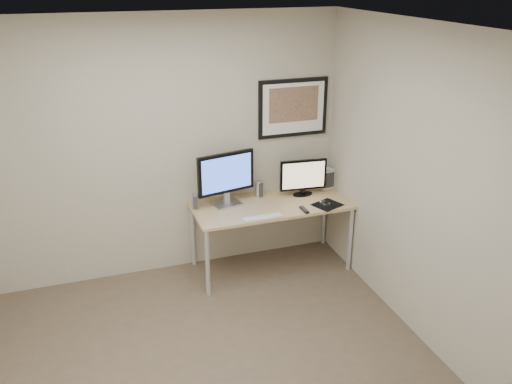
% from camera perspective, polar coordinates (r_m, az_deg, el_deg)
% --- Properties ---
extents(floor, '(3.60, 3.60, 0.00)m').
position_cam_1_polar(floor, '(4.55, -4.70, -18.04)').
color(floor, brown).
rests_on(floor, ground).
extents(room, '(3.60, 3.60, 3.60)m').
position_cam_1_polar(room, '(4.11, -6.99, 3.81)').
color(room, white).
rests_on(room, ground).
extents(desk, '(1.60, 0.70, 0.73)m').
position_cam_1_polar(desk, '(5.54, 1.62, -1.88)').
color(desk, olive).
rests_on(desk, floor).
extents(framed_art, '(0.75, 0.04, 0.60)m').
position_cam_1_polar(framed_art, '(5.64, 3.92, 8.84)').
color(framed_art, black).
rests_on(framed_art, room).
extents(monitor_large, '(0.60, 0.25, 0.55)m').
position_cam_1_polar(monitor_large, '(5.37, -3.18, 1.60)').
color(monitor_large, '#B5B6BB').
rests_on(monitor_large, desk).
extents(monitor_tv, '(0.50, 0.13, 0.39)m').
position_cam_1_polar(monitor_tv, '(5.66, 4.99, 1.63)').
color(monitor_tv, black).
rests_on(monitor_tv, desk).
extents(speaker_left, '(0.08, 0.08, 0.16)m').
position_cam_1_polar(speaker_left, '(5.39, -6.38, -1.02)').
color(speaker_left, '#B5B6BB').
rests_on(speaker_left, desk).
extents(speaker_right, '(0.10, 0.10, 0.18)m').
position_cam_1_polar(speaker_right, '(5.64, 0.26, 0.31)').
color(speaker_right, '#B5B6BB').
rests_on(speaker_right, desk).
extents(keyboard, '(0.39, 0.11, 0.01)m').
position_cam_1_polar(keyboard, '(5.20, 0.70, -2.68)').
color(keyboard, silver).
rests_on(keyboard, desk).
extents(mousepad, '(0.33, 0.32, 0.00)m').
position_cam_1_polar(mousepad, '(5.53, 7.52, -1.34)').
color(mousepad, black).
rests_on(mousepad, desk).
extents(mouse, '(0.08, 0.12, 0.04)m').
position_cam_1_polar(mouse, '(5.53, 7.27, -1.10)').
color(mouse, black).
rests_on(mouse, mousepad).
extents(remote, '(0.04, 0.16, 0.02)m').
position_cam_1_polar(remote, '(5.38, 5.11, -1.85)').
color(remote, black).
rests_on(remote, desk).
extents(fan_unit, '(0.16, 0.14, 0.22)m').
position_cam_1_polar(fan_unit, '(5.92, 7.47, 1.41)').
color(fan_unit, silver).
rests_on(fan_unit, desk).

